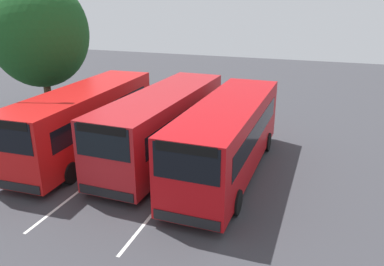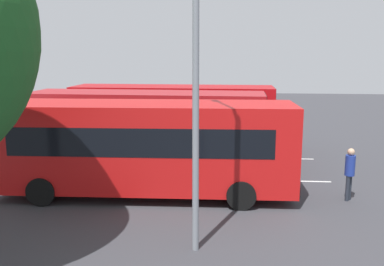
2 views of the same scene
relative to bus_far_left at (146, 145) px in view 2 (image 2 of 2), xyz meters
The scene contains 8 objects.
ground_plane 4.11m from the bus_far_left, 93.30° to the left, with size 68.21×68.21×0.00m, color #38383D.
bus_far_left is the anchor object (origin of this frame).
bus_center_left 3.93m from the bus_far_left, 100.64° to the left, with size 10.07×2.86×3.19m.
bus_center_right 7.17m from the bus_far_left, 90.34° to the left, with size 10.04×2.74×3.19m.
pedestrian 6.81m from the bus_far_left, ahead, with size 0.45×0.45×1.77m.
street_lamp 5.22m from the bus_far_left, 62.27° to the right, with size 0.92×2.66×8.51m.
lane_stripe_outer_left 2.64m from the bus_far_left, 96.21° to the left, with size 13.82×0.12×0.01m, color silver.
lane_stripe_inner_left 5.74m from the bus_far_left, 92.25° to the left, with size 13.82×0.12×0.01m, color silver.
Camera 2 is at (3.04, -17.40, 4.85)m, focal length 39.33 mm.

